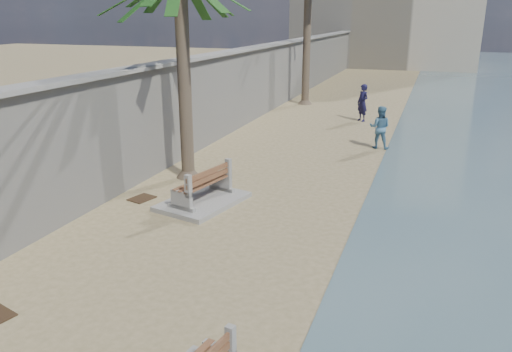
# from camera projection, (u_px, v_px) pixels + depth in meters

# --- Properties ---
(seawall) EXTENTS (0.45, 70.00, 3.50)m
(seawall) POSITION_uv_depth(u_px,v_px,m) (256.00, 83.00, 25.74)
(seawall) COLOR gray
(seawall) RESTS_ON ground_plane
(wall_cap) EXTENTS (0.80, 70.00, 0.12)m
(wall_cap) POSITION_uv_depth(u_px,v_px,m) (256.00, 47.00, 25.18)
(wall_cap) COLOR gray
(wall_cap) RESTS_ON seawall
(bench_far) EXTENTS (2.21, 2.81, 1.05)m
(bench_far) POSITION_uv_depth(u_px,v_px,m) (203.00, 189.00, 14.07)
(bench_far) COLOR gray
(bench_far) RESTS_ON ground_plane
(person_a) EXTENTS (0.92, 0.90, 2.12)m
(person_a) POSITION_uv_depth(u_px,v_px,m) (363.00, 100.00, 24.89)
(person_a) COLOR #151335
(person_a) RESTS_ON ground_plane
(person_b) EXTENTS (0.91, 0.71, 1.89)m
(person_b) POSITION_uv_depth(u_px,v_px,m) (380.00, 125.00, 19.82)
(person_b) COLOR teal
(person_b) RESTS_ON ground_plane
(debris_c) EXTENTS (0.72, 0.82, 0.03)m
(debris_c) POSITION_uv_depth(u_px,v_px,m) (142.00, 198.00, 14.58)
(debris_c) COLOR #382616
(debris_c) RESTS_ON ground_plane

